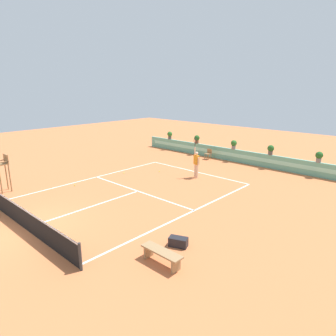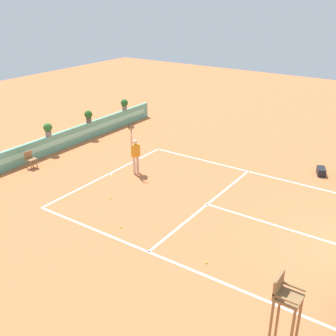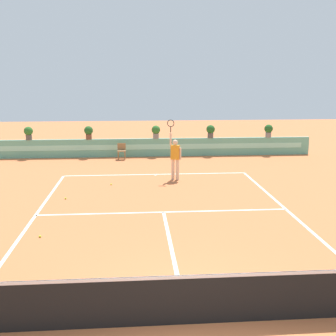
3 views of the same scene
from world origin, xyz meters
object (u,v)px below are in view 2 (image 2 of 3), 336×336
(tennis_ball_mid_court, at_px, (121,227))
(tennis_ball_by_sideline, at_px, (110,198))
(umpire_chair, at_px, (284,306))
(gear_bag, at_px, (321,171))
(potted_plant_centre, at_px, (48,129))
(potted_plant_far_right, at_px, (124,104))
(tennis_ball_near_baseline, at_px, (206,263))
(potted_plant_right, at_px, (88,116))
(ball_kid_chair, at_px, (30,159))
(tennis_player, at_px, (135,153))

(tennis_ball_mid_court, bearing_deg, tennis_ball_by_sideline, 51.38)
(umpire_chair, height_order, gear_bag, umpire_chair)
(potted_plant_centre, xyz_separation_m, potted_plant_far_right, (6.37, 0.00, 0.00))
(gear_bag, distance_m, potted_plant_far_right, 13.16)
(umpire_chair, xyz_separation_m, gear_bag, (11.29, 2.06, -1.16))
(tennis_ball_near_baseline, distance_m, tennis_ball_mid_court, 3.73)
(tennis_ball_mid_court, relative_size, potted_plant_right, 0.09)
(tennis_ball_near_baseline, distance_m, potted_plant_right, 13.85)
(ball_kid_chair, height_order, tennis_player, tennis_player)
(tennis_player, bearing_deg, potted_plant_right, 65.61)
(tennis_ball_by_sideline, bearing_deg, potted_plant_centre, 71.00)
(tennis_ball_mid_court, distance_m, potted_plant_centre, 9.12)
(tennis_ball_mid_court, xyz_separation_m, potted_plant_centre, (3.71, 8.21, 1.38))
(tennis_player, height_order, tennis_ball_mid_court, tennis_player)
(ball_kid_chair, height_order, tennis_ball_near_baseline, ball_kid_chair)
(tennis_ball_mid_court, relative_size, potted_plant_centre, 0.09)
(tennis_ball_mid_court, bearing_deg, potted_plant_far_right, 39.19)
(gear_bag, relative_size, tennis_ball_by_sideline, 10.29)
(tennis_ball_near_baseline, height_order, potted_plant_centre, potted_plant_centre)
(tennis_ball_mid_court, bearing_deg, tennis_player, 32.02)
(potted_plant_centre, xyz_separation_m, potted_plant_right, (3.06, 0.00, 0.00))
(ball_kid_chair, height_order, potted_plant_centre, potted_plant_centre)
(potted_plant_centre, distance_m, potted_plant_far_right, 6.37)
(potted_plant_far_right, bearing_deg, tennis_ball_by_sideline, -143.63)
(ball_kid_chair, distance_m, tennis_ball_by_sideline, 5.58)
(tennis_ball_mid_court, xyz_separation_m, potted_plant_right, (6.76, 8.21, 1.38))
(tennis_ball_by_sideline, distance_m, potted_plant_centre, 6.79)
(ball_kid_chair, bearing_deg, tennis_ball_by_sideline, -92.85)
(gear_bag, bearing_deg, tennis_ball_near_baseline, 173.08)
(ball_kid_chair, xyz_separation_m, tennis_player, (2.43, -4.83, 0.57))
(umpire_chair, relative_size, potted_plant_centre, 2.96)
(tennis_player, bearing_deg, potted_plant_far_right, 43.64)
(ball_kid_chair, relative_size, potted_plant_right, 1.17)
(potted_plant_centre, bearing_deg, umpire_chair, -111.02)
(ball_kid_chair, distance_m, potted_plant_far_right, 8.34)
(tennis_player, relative_size, tennis_ball_near_baseline, 38.01)
(tennis_player, xyz_separation_m, potted_plant_right, (2.52, 5.56, 0.36))
(tennis_ball_near_baseline, bearing_deg, potted_plant_centre, 72.29)
(tennis_ball_mid_court, distance_m, tennis_ball_by_sideline, 2.47)
(ball_kid_chair, bearing_deg, potted_plant_centre, 21.19)
(potted_plant_right, bearing_deg, potted_plant_far_right, 0.00)
(tennis_ball_mid_court, relative_size, tennis_ball_by_sideline, 1.00)
(ball_kid_chair, xyz_separation_m, tennis_ball_near_baseline, (-1.93, -11.21, -0.44))
(ball_kid_chair, xyz_separation_m, tennis_ball_mid_court, (-1.82, -7.48, -0.44))
(gear_bag, relative_size, tennis_ball_near_baseline, 10.29)
(gear_bag, xyz_separation_m, tennis_ball_near_baseline, (-9.29, 1.13, -0.15))
(gear_bag, distance_m, tennis_player, 9.03)
(ball_kid_chair, bearing_deg, gear_bag, -59.17)
(umpire_chair, bearing_deg, tennis_player, 56.43)
(gear_bag, distance_m, potted_plant_right, 13.35)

